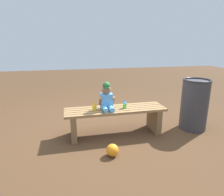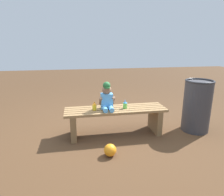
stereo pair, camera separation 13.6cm
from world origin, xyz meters
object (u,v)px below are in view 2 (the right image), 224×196
at_px(child_figure, 107,97).
at_px(sippy_cup_left, 94,106).
at_px(trash_bin, 197,106).
at_px(sippy_cup_right, 125,105).
at_px(park_bench, 116,117).
at_px(toy_ball, 110,150).

height_order(child_figure, sippy_cup_left, child_figure).
bearing_deg(trash_bin, sippy_cup_right, 176.52).
bearing_deg(trash_bin, park_bench, 176.29).
distance_m(park_bench, sippy_cup_right, 0.24).
bearing_deg(sippy_cup_left, park_bench, 2.43).
xyz_separation_m(sippy_cup_left, sippy_cup_right, (0.46, 0.00, 0.00)).
height_order(child_figure, sippy_cup_right, child_figure).
bearing_deg(sippy_cup_left, sippy_cup_right, 0.00).
xyz_separation_m(park_bench, sippy_cup_left, (-0.32, -0.01, 0.19)).
xyz_separation_m(child_figure, sippy_cup_right, (0.27, -0.02, -0.12)).
xyz_separation_m(toy_ball, trash_bin, (1.46, 0.51, 0.33)).
bearing_deg(child_figure, park_bench, -2.99).
height_order(park_bench, toy_ball, park_bench).
bearing_deg(sippy_cup_right, sippy_cup_left, 180.00).
xyz_separation_m(park_bench, child_figure, (-0.13, 0.01, 0.31)).
height_order(sippy_cup_right, trash_bin, trash_bin).
relative_size(sippy_cup_left, toy_ball, 0.80).
bearing_deg(toy_ball, sippy_cup_right, 60.70).
relative_size(sippy_cup_left, trash_bin, 0.15).
xyz_separation_m(park_bench, trash_bin, (1.28, -0.08, 0.13)).
xyz_separation_m(sippy_cup_right, toy_ball, (-0.33, -0.58, -0.39)).
distance_m(child_figure, trash_bin, 1.42).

